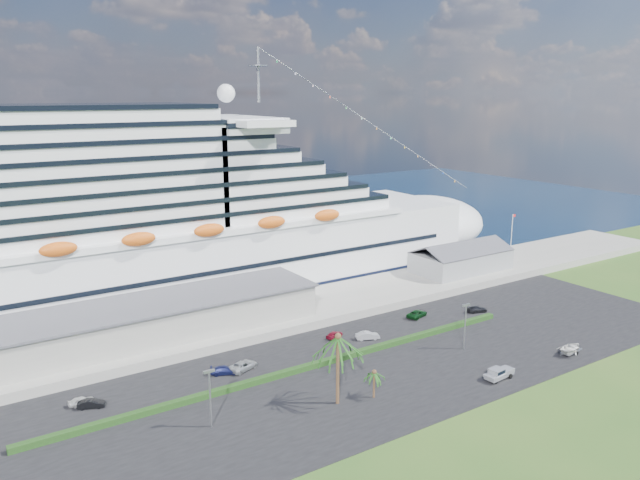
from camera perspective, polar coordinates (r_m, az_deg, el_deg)
ground at (r=96.48m, az=8.05°, el=-14.01°), size 420.00×420.00×0.00m
asphalt_lot at (r=104.03m, az=3.96°, el=-11.75°), size 140.00×38.00×0.12m
wharf at (r=126.16m, az=-4.09°, el=-6.74°), size 240.00×20.00×1.80m
water at (r=206.74m, az=-16.44°, el=0.44°), size 420.00×160.00×0.02m
cruise_ship at (r=135.40m, az=-17.24°, el=1.03°), size 191.00×38.00×54.00m
terminal_building at (r=115.42m, az=-15.08°, el=-6.95°), size 61.00×15.00×6.30m
port_shed at (r=155.98m, az=12.77°, el=-1.77°), size 24.00×12.31×7.37m
flagpole at (r=168.29m, az=17.11°, el=0.42°), size 1.08×0.16×12.00m
hedge at (r=103.40m, az=-1.35°, el=-11.57°), size 88.00×1.10×0.90m
lamp_post_left at (r=86.62m, az=-10.03°, el=-13.46°), size 1.60×0.35×8.27m
lamp_post_right at (r=112.49m, az=13.15°, el=-7.19°), size 1.60×0.35×8.27m
palm_tall at (r=89.74m, az=1.65°, el=-9.56°), size 8.82×8.82×11.13m
palm_short at (r=93.94m, az=4.98°, el=-12.22°), size 3.53×3.53×4.56m
parked_car_0 at (r=99.10m, az=-21.00°, el=-13.57°), size 3.62×1.53×1.22m
parked_car_1 at (r=97.78m, az=-20.19°, el=-13.87°), size 4.04×2.69×1.26m
parked_car_2 at (r=104.11m, az=-7.05°, el=-11.33°), size 5.76×4.05×1.46m
parked_car_3 at (r=103.10m, az=-8.72°, el=-11.68°), size 4.88×3.50×1.31m
parked_car_4 at (r=115.96m, az=1.33°, el=-8.63°), size 3.97×2.59×1.26m
parked_car_5 at (r=115.53m, az=4.37°, el=-8.71°), size 4.63×3.03×1.44m
parked_car_6 at (r=127.59m, az=8.87°, el=-6.67°), size 5.56×3.77×1.41m
parked_car_7 at (r=132.77m, az=14.16°, el=-6.16°), size 4.63×2.92×1.25m
pickup_truck at (r=104.08m, az=16.04°, el=-11.60°), size 5.49×2.40×1.89m
boat_trailer at (r=117.32m, az=22.00°, el=-9.13°), size 5.96×4.25×1.67m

